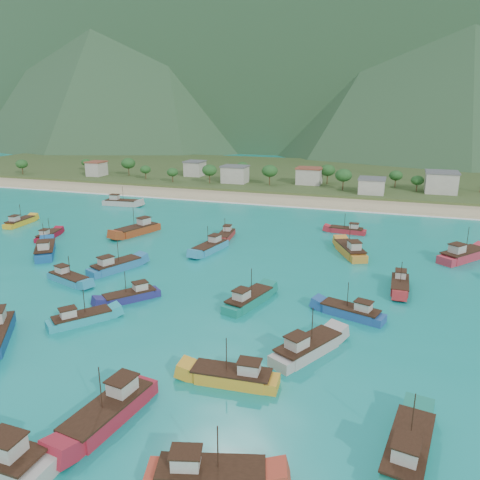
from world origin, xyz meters
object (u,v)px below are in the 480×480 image
(boat_12, at_px, (68,279))
(boat_31, at_px, (400,285))
(boat_18, at_px, (210,248))
(boat_11, at_px, (408,451))
(boat_3, at_px, (226,236))
(boat_28, at_px, (20,222))
(boat_30, at_px, (110,412))
(boat_4, at_px, (463,256))
(boat_25, at_px, (351,312))
(boat_13, at_px, (350,251))
(boat_20, at_px, (45,251))
(boat_1, at_px, (121,203))
(boat_24, at_px, (49,236))
(boat_29, at_px, (248,300))
(boat_7, at_px, (347,231))
(boat_9, at_px, (131,296))
(boat_0, at_px, (115,267))
(boat_26, at_px, (81,319))
(boat_6, at_px, (137,230))
(boat_10, at_px, (233,377))
(boat_16, at_px, (209,476))

(boat_12, xyz_separation_m, boat_31, (58.72, 16.11, 0.02))
(boat_18, bearing_deg, boat_11, 138.59)
(boat_3, bearing_deg, boat_28, -0.73)
(boat_30, bearing_deg, boat_11, -164.59)
(boat_4, xyz_separation_m, boat_25, (-19.68, -35.69, -0.30))
(boat_3, height_order, boat_25, boat_25)
(boat_4, height_order, boat_30, boat_4)
(boat_4, xyz_separation_m, boat_13, (-23.06, -3.81, -0.07))
(boat_20, xyz_separation_m, boat_31, (74.35, 3.83, -0.27))
(boat_1, bearing_deg, boat_25, 47.43)
(boat_24, xyz_separation_m, boat_29, (59.00, -22.34, 0.21))
(boat_7, relative_size, boat_11, 0.78)
(boat_13, height_order, boat_28, boat_13)
(boat_9, height_order, boat_29, boat_29)
(boat_7, xyz_separation_m, boat_31, (13.13, -35.64, 0.06))
(boat_3, distance_m, boat_9, 40.83)
(boat_24, bearing_deg, boat_7, 10.79)
(boat_0, height_order, boat_3, boat_0)
(boat_18, height_order, boat_26, boat_18)
(boat_7, xyz_separation_m, boat_13, (2.63, -18.16, 0.32))
(boat_4, height_order, boat_24, boat_4)
(boat_26, height_order, boat_28, boat_28)
(boat_6, relative_size, boat_31, 1.34)
(boat_4, bearing_deg, boat_6, -139.08)
(boat_1, relative_size, boat_4, 0.96)
(boat_10, bearing_deg, boat_26, 70.47)
(boat_1, height_order, boat_25, boat_1)
(boat_9, xyz_separation_m, boat_28, (-56.18, 35.33, 0.05))
(boat_6, xyz_separation_m, boat_26, (18.14, -47.56, -0.33))
(boat_29, bearing_deg, boat_25, 18.73)
(boat_16, xyz_separation_m, boat_28, (-83.83, 68.14, -0.06))
(boat_24, bearing_deg, boat_25, -27.37)
(boat_30, bearing_deg, boat_0, -49.86)
(boat_9, bearing_deg, boat_13, -92.46)
(boat_30, bearing_deg, boat_6, -53.82)
(boat_26, xyz_separation_m, boat_30, (17.08, -18.13, 0.28))
(boat_20, distance_m, boat_30, 63.36)
(boat_16, height_order, boat_31, boat_16)
(boat_11, distance_m, boat_16, 18.63)
(boat_9, relative_size, boat_11, 0.77)
(boat_4, bearing_deg, boat_1, -156.03)
(boat_6, bearing_deg, boat_0, 129.84)
(boat_0, relative_size, boat_12, 1.15)
(boat_28, xyz_separation_m, boat_29, (75.69, -30.79, 0.10))
(boat_0, xyz_separation_m, boat_26, (8.12, -21.96, -0.17))
(boat_28, relative_size, boat_30, 0.83)
(boat_6, distance_m, boat_13, 53.49)
(boat_11, bearing_deg, boat_25, 114.43)
(boat_11, xyz_separation_m, boat_18, (-41.73, 54.05, -0.08))
(boat_0, distance_m, boat_20, 20.75)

